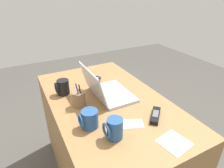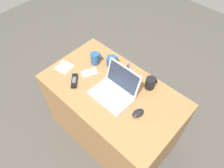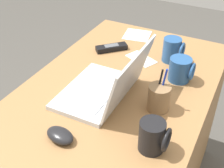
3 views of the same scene
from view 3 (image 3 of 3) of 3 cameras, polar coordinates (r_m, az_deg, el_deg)
The scene contains 10 objects.
desk at distance 1.42m, azimuth 0.24°, elevation -13.54°, with size 1.19×0.70×0.74m, color #9E7042.
laptop at distance 1.12m, azimuth -1.27°, elevation -0.60°, with size 0.33×0.28×0.22m.
computer_mouse at distance 0.98m, azimuth -9.76°, elevation -9.51°, with size 0.06×0.10×0.03m, color black.
coffee_mug_white at distance 0.92m, azimuth 7.74°, elevation -9.75°, with size 0.08×0.09×0.10m.
coffee_mug_tall at distance 1.24m, azimuth 12.81°, elevation 2.66°, with size 0.09×0.10×0.10m.
coffee_mug_spare at distance 1.36m, azimuth 11.34°, elevation 6.30°, with size 0.08×0.09×0.11m.
cordless_phone at distance 1.44m, azimuth -0.09°, elevation 6.84°, with size 0.14×0.14×0.03m.
pen_holder at distance 1.07m, azimuth 8.83°, elevation -2.56°, with size 0.08×0.08×0.16m.
paper_note_near_laptop at distance 1.38m, azimuth 5.65°, elevation 4.71°, with size 0.08×0.14×0.00m, color white.
paper_note_left at distance 1.59m, azimuth 4.76°, elevation 9.16°, with size 0.13×0.13×0.00m, color white.
Camera 3 is at (0.84, 0.42, 1.44)m, focal length 48.55 mm.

